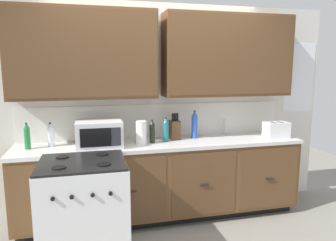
{
  "coord_description": "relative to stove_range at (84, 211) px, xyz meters",
  "views": [
    {
      "loc": [
        -0.78,
        -3.1,
        1.75
      ],
      "look_at": [
        0.06,
        0.27,
        1.17
      ],
      "focal_mm": 33.67,
      "sensor_mm": 36.0,
      "label": 1
    }
  ],
  "objects": [
    {
      "name": "counter_run",
      "position": [
        0.87,
        0.63,
        0.0
      ],
      "size": [
        3.23,
        0.64,
        0.92
      ],
      "color": "black",
      "rests_on": "ground_plane"
    },
    {
      "name": "sink_faucet",
      "position": [
        1.72,
        0.84,
        0.55
      ],
      "size": [
        0.02,
        0.02,
        0.2
      ],
      "primitive_type": "cylinder",
      "color": "#B2B5BA",
      "rests_on": "counter_run"
    },
    {
      "name": "ground_plane",
      "position": [
        0.87,
        0.33,
        -0.47
      ],
      "size": [
        8.01,
        8.01,
        0.0
      ],
      "primitive_type": "plane",
      "color": "gray"
    },
    {
      "name": "bottle_blue",
      "position": [
        1.29,
        0.74,
        0.61
      ],
      "size": [
        0.07,
        0.07,
        0.33
      ],
      "color": "blue",
      "rests_on": "counter_run"
    },
    {
      "name": "bottle_clear",
      "position": [
        -0.33,
        0.72,
        0.57
      ],
      "size": [
        0.07,
        0.07,
        0.26
      ],
      "color": "silver",
      "rests_on": "counter_run"
    },
    {
      "name": "bottle_dark",
      "position": [
        0.75,
        0.63,
        0.57
      ],
      "size": [
        0.06,
        0.06,
        0.26
      ],
      "color": "black",
      "rests_on": "counter_run"
    },
    {
      "name": "bottle_green",
      "position": [
        -0.56,
        0.66,
        0.58
      ],
      "size": [
        0.06,
        0.06,
        0.28
      ],
      "color": "#237A38",
      "rests_on": "counter_run"
    },
    {
      "name": "stove_range",
      "position": [
        0.0,
        0.0,
        0.0
      ],
      "size": [
        0.76,
        0.68,
        0.95
      ],
      "color": "white",
      "rests_on": "ground_plane"
    },
    {
      "name": "bottle_teal",
      "position": [
        0.91,
        0.65,
        0.58
      ],
      "size": [
        0.06,
        0.06,
        0.28
      ],
      "color": "#1E707A",
      "rests_on": "counter_run"
    },
    {
      "name": "knife_block",
      "position": [
        1.05,
        0.74,
        0.56
      ],
      "size": [
        0.11,
        0.14,
        0.31
      ],
      "color": "#52361E",
      "rests_on": "counter_run"
    },
    {
      "name": "toaster",
      "position": [
        2.25,
        0.51,
        0.54
      ],
      "size": [
        0.28,
        0.18,
        0.19
      ],
      "color": "white",
      "rests_on": "counter_run"
    },
    {
      "name": "microwave",
      "position": [
        0.17,
        0.58,
        0.59
      ],
      "size": [
        0.48,
        0.37,
        0.28
      ],
      "color": "white",
      "rests_on": "counter_run"
    },
    {
      "name": "paper_towel_roll",
      "position": [
        0.62,
        0.58,
        0.58
      ],
      "size": [
        0.12,
        0.12,
        0.26
      ],
      "primitive_type": "cylinder",
      "color": "white",
      "rests_on": "counter_run"
    },
    {
      "name": "wall_unit",
      "position": [
        0.87,
        0.83,
        1.19
      ],
      "size": [
        4.4,
        0.4,
        2.5
      ],
      "color": "silver",
      "rests_on": "ground_plane"
    }
  ]
}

